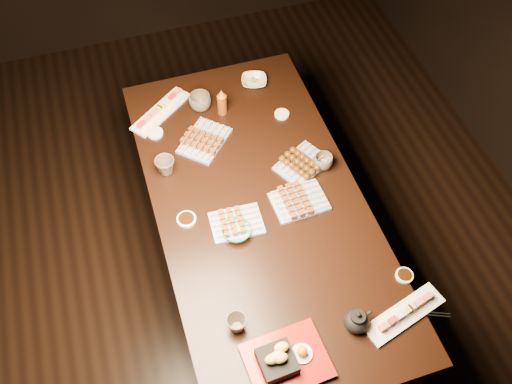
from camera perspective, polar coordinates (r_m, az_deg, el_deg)
ground at (r=3.01m, az=-4.26°, el=-14.46°), size 5.00×5.00×0.00m
dining_table at (r=2.81m, az=0.31°, el=-5.55°), size 1.16×1.91×0.75m
sushi_platter_near at (r=2.29m, az=14.69°, el=-11.58°), size 0.35×0.18×0.04m
sushi_platter_far at (r=2.87m, az=-9.54°, el=8.14°), size 0.34×0.29×0.04m
yakitori_plate_center at (r=2.41m, az=-1.96°, el=-2.88°), size 0.23×0.17×0.06m
yakitori_plate_right at (r=2.48m, az=4.37°, el=-0.67°), size 0.24×0.18×0.06m
yakitori_plate_left at (r=2.70m, az=-5.20°, el=5.45°), size 0.30×0.30×0.06m
tsukune_plate at (r=2.61m, az=4.69°, el=3.07°), size 0.28×0.26×0.06m
edamame_bowl_green at (r=2.39m, az=-1.94°, el=-3.95°), size 0.14×0.14×0.04m
edamame_bowl_cream at (r=2.98m, az=-0.19°, el=11.02°), size 0.16×0.16×0.03m
tempura_tray at (r=2.12m, az=3.15°, el=-16.15°), size 0.31×0.25×0.11m
teacup_near_left at (r=2.18m, az=-1.95°, el=-13.02°), size 0.10×0.10×0.07m
teacup_mid_right at (r=2.61m, az=6.74°, el=3.02°), size 0.09×0.09×0.07m
teacup_far_left at (r=2.60m, az=-9.06°, el=2.58°), size 0.11×0.11×0.08m
teacup_far_right at (r=2.85m, az=-5.60°, el=8.95°), size 0.14×0.14×0.09m
teapot at (r=2.21m, az=10.06°, el=-12.48°), size 0.14×0.14×0.10m
condiment_bottle at (r=2.80m, az=-3.43°, el=9.00°), size 0.06×0.06×0.15m
sauce_dish_west at (r=2.46m, az=-6.97°, el=-2.73°), size 0.09×0.09×0.01m
sauce_dish_east at (r=2.83m, az=2.60°, el=7.78°), size 0.08×0.08×0.01m
sauce_dish_se at (r=2.38m, az=14.61°, el=-8.08°), size 0.08×0.08×0.01m
sauce_dish_nw at (r=2.79m, az=-10.05°, el=5.82°), size 0.10×0.10×0.01m
chopsticks_near at (r=2.15m, az=5.78°, el=-18.02°), size 0.16×0.19×0.01m
chopsticks_se at (r=2.33m, az=16.32°, el=-11.55°), size 0.20×0.10×0.01m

